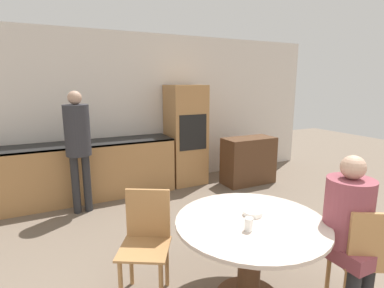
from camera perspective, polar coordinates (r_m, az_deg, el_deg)
name	(u,v)px	position (r m, az deg, el deg)	size (l,w,h in m)	color
wall_back	(145,111)	(5.33, -8.90, 6.31)	(6.96, 0.05, 2.60)	silver
kitchen_counter	(80,171)	(4.92, -20.58, -4.78)	(2.90, 0.60, 0.88)	#AD7A47
oven_unit	(186,135)	(5.30, -1.20, 1.74)	(0.62, 0.59, 1.74)	#AD7A47
sideboard	(248,161)	(5.44, 10.69, -3.11)	(0.93, 0.45, 0.83)	#51331E
dining_table	(250,247)	(2.57, 11.00, -18.65)	(1.19, 1.19, 0.72)	#51331E
chair_near_right	(367,256)	(2.74, 30.30, -17.89)	(0.55, 0.55, 0.89)	#AD7A47
chair_far_left	(146,237)	(2.67, -8.70, -17.08)	(0.55, 0.55, 0.89)	#AD7A47
person_seated	(350,224)	(2.64, 27.86, -13.28)	(0.35, 0.42, 1.26)	#262628
person_standing	(78,139)	(4.29, -20.92, 0.95)	(0.33, 0.33, 1.68)	#262628
cup	(249,224)	(2.29, 10.76, -14.79)	(0.06, 0.06, 0.10)	white
bowl_near	(253,213)	(2.55, 11.52, -12.75)	(0.16, 0.16, 0.04)	white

